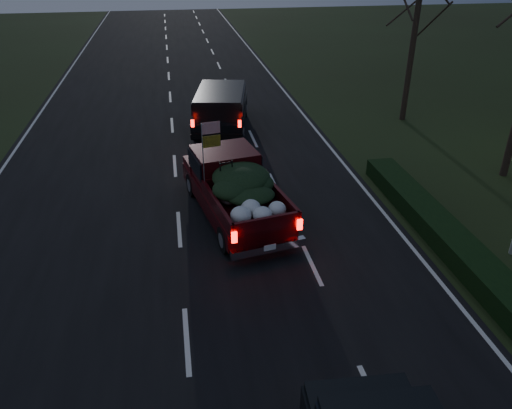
{
  "coord_description": "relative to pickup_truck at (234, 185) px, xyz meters",
  "views": [
    {
      "loc": [
        0.11,
        -8.68,
        8.08
      ],
      "look_at": [
        2.25,
        3.82,
        1.3
      ],
      "focal_mm": 35.0,
      "sensor_mm": 36.0,
      "label": 1
    }
  ],
  "objects": [
    {
      "name": "hedge_row",
      "position": [
        5.95,
        -2.65,
        -0.79
      ],
      "size": [
        1.0,
        10.0,
        0.6
      ],
      "primitive_type": "cube",
      "color": "black",
      "rests_on": "ground"
    },
    {
      "name": "lead_suv",
      "position": [
        0.49,
        8.46,
        0.07
      ],
      "size": [
        3.21,
        5.69,
        1.54
      ],
      "rotation": [
        0.0,
        0.0,
        -0.19
      ],
      "color": "black",
      "rests_on": "ground"
    },
    {
      "name": "ground",
      "position": [
        -1.85,
        -5.65,
        -1.09
      ],
      "size": [
        120.0,
        120.0,
        0.0
      ],
      "primitive_type": "plane",
      "color": "black",
      "rests_on": "ground"
    },
    {
      "name": "bare_tree_far",
      "position": [
        9.65,
        8.35,
        4.14
      ],
      "size": [
        3.6,
        3.6,
        7.0
      ],
      "color": "black",
      "rests_on": "ground"
    },
    {
      "name": "pickup_truck",
      "position": [
        0.0,
        0.0,
        0.0
      ],
      "size": [
        3.11,
        5.86,
        2.92
      ],
      "rotation": [
        0.0,
        0.0,
        0.19
      ],
      "color": "#3B080B",
      "rests_on": "ground"
    },
    {
      "name": "road_asphalt",
      "position": [
        -1.85,
        -5.65,
        -1.08
      ],
      "size": [
        14.0,
        120.0,
        0.02
      ],
      "primitive_type": "cube",
      "color": "black",
      "rests_on": "ground"
    }
  ]
}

